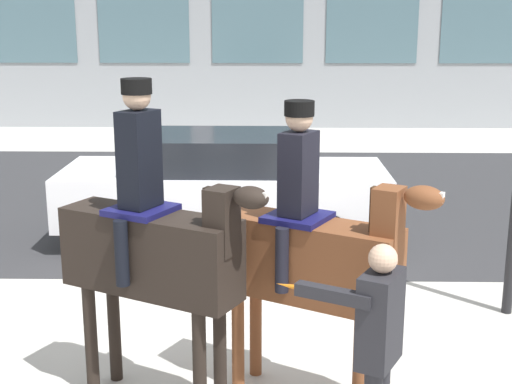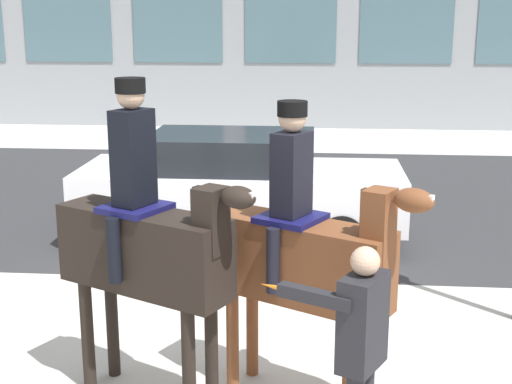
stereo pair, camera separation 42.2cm
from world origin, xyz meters
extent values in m
plane|color=#B2AFA8|center=(0.00, 0.00, 0.00)|extent=(80.00, 80.00, 0.00)
cube|color=#2D2D30|center=(0.00, 4.75, 0.00)|extent=(25.72, 8.50, 0.01)
cube|color=slate|center=(-6.47, 12.83, 3.22)|extent=(2.59, 0.02, 2.70)
cube|color=slate|center=(-3.23, 12.83, 3.22)|extent=(2.59, 0.02, 2.70)
cube|color=slate|center=(0.00, 12.83, 3.22)|extent=(2.59, 0.02, 2.70)
cube|color=slate|center=(3.23, 12.83, 3.22)|extent=(2.59, 0.02, 2.70)
cube|color=slate|center=(6.47, 12.83, 3.22)|extent=(2.59, 0.02, 2.70)
cube|color=black|center=(-0.60, -2.37, 1.34)|extent=(1.56, 1.09, 0.66)
cylinder|color=black|center=(-0.04, -2.49, 0.50)|extent=(0.11, 0.11, 1.01)
cylinder|color=black|center=(-0.18, -2.76, 0.50)|extent=(0.11, 0.11, 1.01)
cylinder|color=black|center=(-1.02, -1.98, 0.50)|extent=(0.11, 0.11, 1.01)
cylinder|color=black|center=(-1.16, -2.26, 0.50)|extent=(0.11, 0.11, 1.01)
cube|color=black|center=(0.00, -2.68, 1.70)|extent=(0.29, 0.31, 0.52)
cube|color=black|center=(-0.11, -2.62, 1.72)|extent=(0.07, 0.09, 0.47)
ellipsoid|color=black|center=(0.22, -2.79, 1.92)|extent=(0.34, 0.30, 0.17)
cube|color=silver|center=(0.30, -2.83, 1.94)|extent=(0.11, 0.09, 0.07)
cylinder|color=black|center=(-1.32, -2.00, 1.23)|extent=(0.09, 0.09, 0.55)
cube|color=#14144C|center=(-0.67, -2.34, 1.69)|extent=(0.63, 0.64, 0.05)
cube|color=black|center=(-0.67, -2.34, 2.11)|extent=(0.34, 0.39, 0.77)
sphere|color=#D1A889|center=(-0.67, -2.34, 2.60)|extent=(0.22, 0.22, 0.22)
cylinder|color=black|center=(-0.67, -2.34, 2.68)|extent=(0.24, 0.24, 0.12)
cylinder|color=black|center=(-0.55, -2.10, 1.41)|extent=(0.11, 0.11, 0.53)
cylinder|color=black|center=(-0.79, -2.58, 1.41)|extent=(0.11, 0.11, 0.53)
cube|color=brown|center=(0.66, -2.27, 1.25)|extent=(1.58, 1.14, 0.67)
cylinder|color=brown|center=(1.23, -2.41, 0.46)|extent=(0.11, 0.11, 0.92)
cylinder|color=brown|center=(1.08, -2.68, 0.46)|extent=(0.11, 0.11, 0.92)
cylinder|color=brown|center=(0.24, -1.86, 0.46)|extent=(0.11, 0.11, 0.92)
cylinder|color=brown|center=(0.09, -2.13, 0.46)|extent=(0.11, 0.11, 0.92)
cube|color=brown|center=(1.26, -2.60, 1.65)|extent=(0.29, 0.31, 0.60)
cube|color=#382314|center=(1.16, -2.55, 1.67)|extent=(0.07, 0.09, 0.54)
ellipsoid|color=brown|center=(1.50, -2.73, 1.90)|extent=(0.36, 0.32, 0.18)
cube|color=silver|center=(1.58, -2.78, 1.92)|extent=(0.12, 0.10, 0.07)
cylinder|color=#382314|center=(-0.06, -1.87, 1.14)|extent=(0.09, 0.09, 0.55)
cube|color=#14144C|center=(0.59, -2.23, 1.61)|extent=(0.64, 0.65, 0.05)
cube|color=black|center=(0.59, -2.23, 1.97)|extent=(0.35, 0.39, 0.67)
sphere|color=#D1A889|center=(0.59, -2.23, 2.42)|extent=(0.22, 0.22, 0.22)
cylinder|color=black|center=(0.59, -2.23, 2.50)|extent=(0.24, 0.24, 0.12)
cylinder|color=black|center=(0.72, -2.00, 1.32)|extent=(0.11, 0.11, 0.53)
cylinder|color=black|center=(0.46, -2.47, 1.32)|extent=(0.11, 0.11, 0.53)
cube|color=#232328|center=(1.12, -3.28, 1.19)|extent=(0.38, 0.46, 0.67)
sphere|color=#D1A889|center=(1.12, -3.28, 1.62)|extent=(0.20, 0.20, 0.20)
cube|color=#232328|center=(0.80, -3.31, 1.37)|extent=(0.53, 0.34, 0.09)
cone|color=orange|center=(0.49, -3.15, 1.37)|extent=(0.18, 0.12, 0.04)
cube|color=silver|center=(-0.29, 2.17, 0.69)|extent=(4.64, 1.75, 0.75)
cube|color=black|center=(-0.41, 2.17, 1.32)|extent=(2.32, 1.54, 0.50)
cylinder|color=black|center=(1.15, 1.37, 0.32)|extent=(0.63, 0.21, 0.63)
cylinder|color=black|center=(1.15, 2.98, 0.32)|extent=(0.63, 0.21, 0.63)
cylinder|color=black|center=(-1.73, 1.37, 0.32)|extent=(0.63, 0.21, 0.63)
cylinder|color=black|center=(-1.73, 2.98, 0.32)|extent=(0.63, 0.21, 0.63)
camera|label=1|loc=(0.36, -7.83, 3.21)|focal=50.00mm
camera|label=2|loc=(0.78, -7.81, 3.21)|focal=50.00mm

